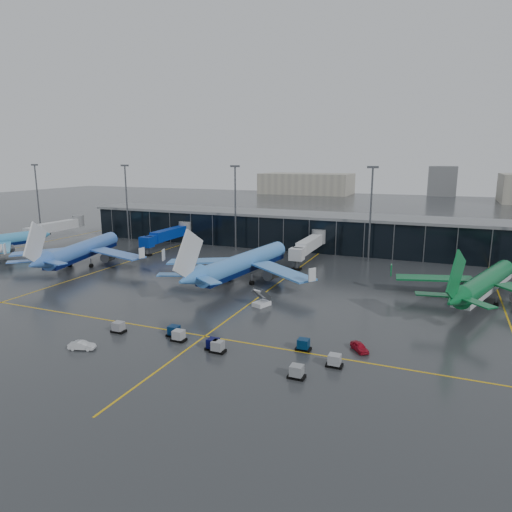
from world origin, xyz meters
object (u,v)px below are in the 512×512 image
at_px(mobile_airstair, 262,302).
at_px(service_van_red, 360,347).
at_px(airliner_klm_near, 245,251).
at_px(baggage_carts, 225,345).
at_px(airliner_arkefly, 83,240).
at_px(airliner_aer_lingus, 486,271).
at_px(service_van_white, 82,345).

xyz_separation_m(mobile_airstair, service_van_red, (20.89, -13.89, -0.14)).
xyz_separation_m(airliner_klm_near, baggage_carts, (12.89, -36.22, -6.16)).
bearing_deg(airliner_klm_near, airliner_arkefly, -170.50).
distance_m(airliner_aer_lingus, service_van_red, 37.96).
bearing_deg(mobile_airstair, baggage_carts, -62.52).
bearing_deg(service_van_red, mobile_airstair, 108.96).
bearing_deg(baggage_carts, airliner_aer_lingus, 47.61).
xyz_separation_m(baggage_carts, service_van_white, (-19.39, -7.99, -0.12)).
height_order(airliner_aer_lingus, mobile_airstair, airliner_aer_lingus).
bearing_deg(airliner_aer_lingus, service_van_white, -120.83).
bearing_deg(airliner_klm_near, mobile_airstair, -48.97).
bearing_deg(service_van_red, airliner_aer_lingus, 23.66).
distance_m(baggage_carts, service_van_white, 20.97).
xyz_separation_m(mobile_airstair, service_van_white, (-16.74, -28.91, -0.13)).
bearing_deg(airliner_aer_lingus, airliner_klm_near, -157.20).
bearing_deg(service_van_white, airliner_arkefly, 24.30).
height_order(airliner_arkefly, service_van_red, airliner_arkefly).
bearing_deg(mobile_airstair, airliner_arkefly, -173.42).
bearing_deg(airliner_aer_lingus, mobile_airstair, -135.56).
xyz_separation_m(airliner_arkefly, baggage_carts, (58.08, -34.42, -5.92)).
distance_m(airliner_klm_near, mobile_airstair, 19.41).
distance_m(airliner_klm_near, baggage_carts, 38.93).
bearing_deg(airliner_klm_near, baggage_carts, -63.19).
xyz_separation_m(baggage_carts, mobile_airstair, (-2.65, 20.92, 0.01)).
height_order(airliner_klm_near, airliner_aer_lingus, airliner_klm_near).
xyz_separation_m(airliner_aer_lingus, service_van_white, (-55.80, -47.88, -5.56)).
bearing_deg(service_van_white, airliner_klm_near, -26.44).
bearing_deg(service_van_white, airliner_aer_lingus, -67.45).
height_order(airliner_aer_lingus, baggage_carts, airliner_aer_lingus).
xyz_separation_m(airliner_arkefly, mobile_airstair, (55.43, -13.50, -5.91)).
bearing_deg(mobile_airstair, service_van_red, -13.37).
bearing_deg(airliner_arkefly, airliner_aer_lingus, -10.84).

